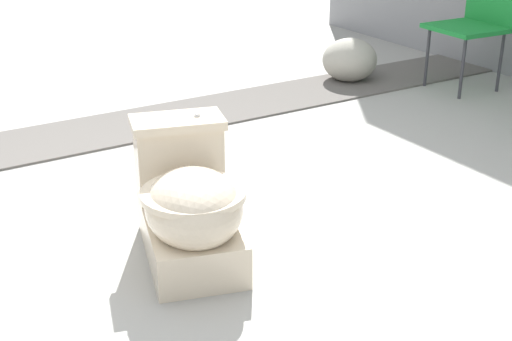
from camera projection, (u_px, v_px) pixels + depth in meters
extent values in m
plane|color=#A8A59E|center=(176.00, 224.00, 3.06)|extent=(14.00, 14.00, 0.00)
cube|color=#605B56|center=(159.00, 120.00, 4.29)|extent=(0.56, 8.00, 0.01)
cube|color=beige|center=(191.00, 237.00, 2.78)|extent=(0.67, 0.50, 0.17)
ellipsoid|color=beige|center=(194.00, 207.00, 2.62)|extent=(0.52, 0.47, 0.28)
cylinder|color=beige|center=(193.00, 194.00, 2.60)|extent=(0.48, 0.48, 0.03)
cube|color=beige|center=(179.00, 162.00, 2.87)|extent=(0.27, 0.38, 0.30)
cube|color=beige|center=(177.00, 122.00, 2.80)|extent=(0.30, 0.41, 0.04)
cylinder|color=silver|center=(197.00, 115.00, 2.81)|extent=(0.02, 0.02, 0.01)
cube|color=#1E8C38|center=(467.00, 28.00, 4.75)|extent=(0.46, 0.46, 0.03)
cylinder|color=#38383D|center=(462.00, 69.00, 4.63)|extent=(0.02, 0.02, 0.40)
cylinder|color=#38383D|center=(427.00, 57.00, 4.90)|extent=(0.02, 0.02, 0.40)
cylinder|color=#38383D|center=(500.00, 62.00, 4.78)|extent=(0.02, 0.02, 0.40)
cylinder|color=#38383D|center=(464.00, 52.00, 5.05)|extent=(0.02, 0.02, 0.40)
ellipsoid|color=#ADA899|center=(350.00, 60.00, 5.04)|extent=(0.46, 0.47, 0.30)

